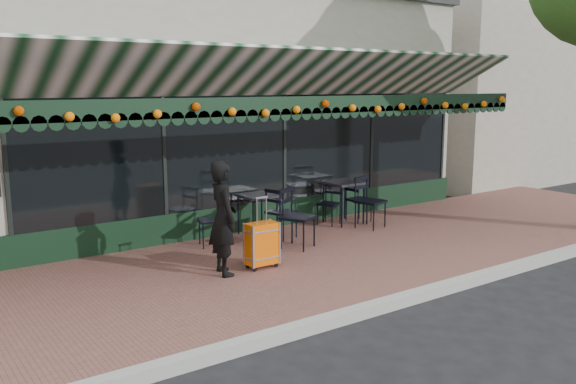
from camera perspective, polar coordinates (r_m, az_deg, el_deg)
ground at (r=7.84m, az=8.12°, el=-10.90°), size 80.00×80.00×0.00m
sidewalk at (r=9.28m, az=-0.44°, el=-6.94°), size 18.00×4.00×0.15m
curb at (r=7.76m, az=8.55°, el=-10.54°), size 18.00×0.16×0.15m
restaurant_building at (r=14.07m, az=-14.34°, el=7.66°), size 12.00×9.60×4.50m
neighbor_building_right at (r=22.43m, az=18.52°, el=8.59°), size 12.00×8.00×4.80m
woman at (r=8.51m, az=-6.09°, el=-2.44°), size 0.48×0.65×1.61m
suitcase at (r=8.87m, az=-2.46°, el=-4.92°), size 0.46×0.25×1.04m
cafe_table_a at (r=11.66m, az=5.24°, el=0.59°), size 0.66×0.66×0.81m
cafe_table_b at (r=10.69m, az=-2.87°, el=-0.62°), size 0.59×0.59×0.73m
chair_a_left at (r=11.58m, az=3.85°, el=-1.16°), size 0.50×0.50×0.77m
chair_a_right at (r=11.90m, az=6.65°, el=-0.76°), size 0.42×0.42×0.83m
chair_a_front at (r=11.37m, az=7.73°, el=-0.94°), size 0.59×0.59×0.97m
chair_b_left at (r=10.11m, az=-7.18°, el=-2.70°), size 0.53×0.53×0.84m
chair_b_right at (r=10.54m, az=-0.61°, el=-1.94°), size 0.56×0.56×0.89m
chair_b_front at (r=9.89m, az=0.92°, el=-2.44°), size 0.67×0.67×0.99m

